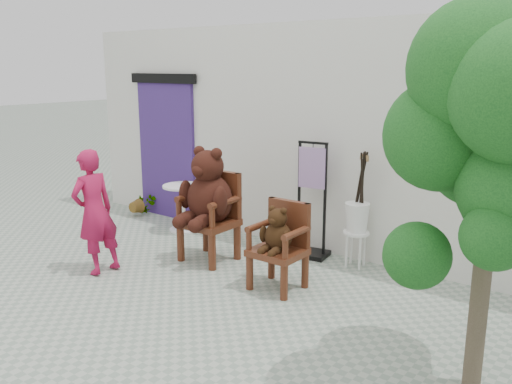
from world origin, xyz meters
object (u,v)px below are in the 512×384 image
cafe_table (183,202)px  stool_bucket (357,217)px  tree (491,124)px  chair_big (208,198)px  person (95,212)px  display_stand (311,213)px  chair_small (280,238)px

cafe_table → stool_bucket: 2.79m
cafe_table → stool_bucket: stool_bucket is taller
tree → cafe_table: bearing=160.4°
chair_big → cafe_table: (-1.16, 0.71, -0.38)m
person → stool_bucket: (2.44, 2.02, -0.10)m
chair_big → person: person is taller
stool_bucket → tree: size_ratio=0.50×
cafe_table → chair_big: bearing=-31.4°
display_stand → stool_bucket: size_ratio=1.04×
person → display_stand: (1.80, 2.01, -0.16)m
chair_small → person: 2.26m
person → tree: (4.35, 0.15, 1.31)m
person → cafe_table: (-0.33, 1.81, -0.30)m
person → stool_bucket: size_ratio=1.02×
stool_bucket → tree: (1.90, -1.87, 1.41)m
chair_small → cafe_table: bearing=159.4°
chair_big → person: bearing=-126.9°
person → chair_big: bearing=143.9°
chair_small → display_stand: size_ratio=0.64×
cafe_table → chair_small: bearing=-20.6°
stool_bucket → tree: 3.01m
chair_small → stool_bucket: (0.38, 1.11, 0.06)m
tree → display_stand: bearing=143.9°
display_stand → cafe_table: bearing=176.9°
chair_big → tree: bearing=-15.2°
chair_small → cafe_table: 2.56m
cafe_table → display_stand: size_ratio=0.47×
chair_big → stool_bucket: (1.61, 0.91, -0.18)m
chair_small → stool_bucket: bearing=70.9°
display_stand → tree: tree is taller
chair_big → chair_small: 1.27m
person → display_stand: display_stand is taller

